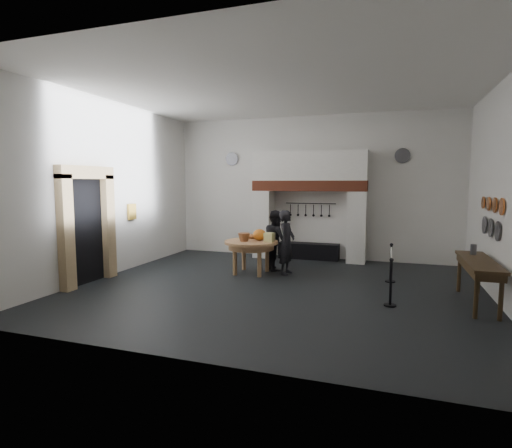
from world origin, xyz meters
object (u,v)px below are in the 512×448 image
(barrier_post_near, at_px, (391,284))
(barrier_post_far, at_px, (391,264))
(work_table, at_px, (251,242))
(side_table, at_px, (479,261))
(iron_range, at_px, (309,251))
(visitor_far, at_px, (276,240))
(visitor_near, at_px, (287,242))

(barrier_post_near, height_order, barrier_post_far, same)
(work_table, bearing_deg, side_table, -12.60)
(barrier_post_near, xyz_separation_m, barrier_post_far, (0.00, 2.00, 0.00))
(work_table, height_order, side_table, side_table)
(iron_range, relative_size, visitor_far, 1.14)
(visitor_far, relative_size, side_table, 0.76)
(work_table, distance_m, visitor_near, 0.94)
(visitor_near, bearing_deg, work_table, 109.23)
(iron_range, bearing_deg, visitor_far, -106.19)
(barrier_post_near, relative_size, barrier_post_far, 1.00)
(iron_range, xyz_separation_m, barrier_post_near, (2.47, -4.30, 0.20))
(work_table, xyz_separation_m, barrier_post_near, (3.52, -1.81, -0.39))
(work_table, bearing_deg, barrier_post_far, 3.13)
(iron_range, bearing_deg, side_table, -41.62)
(iron_range, xyz_separation_m, visitor_near, (-0.14, -2.28, 0.60))
(work_table, relative_size, barrier_post_near, 1.58)
(side_table, relative_size, barrier_post_far, 2.44)
(visitor_near, xyz_separation_m, visitor_far, (-0.40, 0.40, -0.02))
(side_table, distance_m, barrier_post_near, 1.81)
(iron_range, distance_m, work_table, 2.77)
(side_table, xyz_separation_m, barrier_post_far, (-1.63, 1.34, -0.42))
(iron_range, relative_size, work_table, 1.34)
(iron_range, height_order, work_table, work_table)
(visitor_near, xyz_separation_m, barrier_post_near, (2.61, -2.02, -0.40))
(barrier_post_near, bearing_deg, barrier_post_far, 90.00)
(side_table, bearing_deg, iron_range, 138.38)
(work_table, bearing_deg, barrier_post_near, -27.16)
(iron_range, relative_size, barrier_post_near, 2.11)
(visitor_far, distance_m, barrier_post_far, 3.07)
(side_table, bearing_deg, visitor_near, 162.14)
(barrier_post_far, bearing_deg, work_table, -176.87)
(iron_range, distance_m, barrier_post_far, 3.38)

